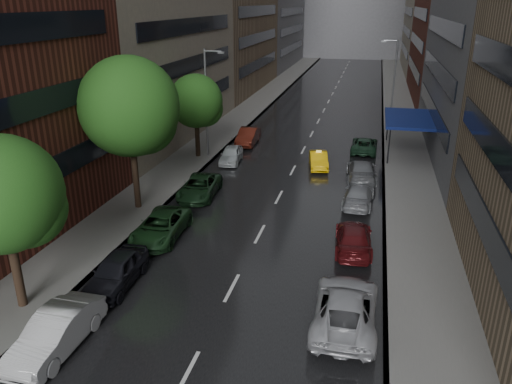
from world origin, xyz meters
TOP-DOWN VIEW (x-y plane):
  - road at (0.00, 50.00)m, footprint 14.00×140.00m
  - sidewalk_left at (-9.00, 50.00)m, footprint 4.00×140.00m
  - sidewalk_right at (9.00, 50.00)m, footprint 4.00×140.00m
  - tree_near at (-8.60, 6.34)m, footprint 4.95×4.95m
  - tree_mid at (-8.60, 17.92)m, footprint 6.16×6.16m
  - tree_far at (-8.60, 29.66)m, footprint 4.50×4.50m
  - taxi at (1.90, 29.20)m, footprint 2.07×4.14m
  - parked_cars_left at (-5.40, 17.79)m, footprint 2.62×35.36m
  - parked_cars_right at (5.40, 18.12)m, footprint 2.63×38.01m
  - street_lamp_left at (-7.72, 30.00)m, footprint 1.74×0.22m
  - street_lamp_right at (7.72, 45.00)m, footprint 1.74×0.22m
  - awning at (8.98, 35.00)m, footprint 4.00×8.00m

SIDE VIEW (x-z plane):
  - road at x=0.00m, z-range 0.00..0.01m
  - sidewalk_left at x=-9.00m, z-range 0.00..0.15m
  - sidewalk_right at x=9.00m, z-range 0.00..0.15m
  - taxi at x=1.90m, z-range 0.00..1.30m
  - parked_cars_right at x=5.40m, z-range -0.06..1.51m
  - parked_cars_left at x=-5.40m, z-range -0.05..1.52m
  - awning at x=8.98m, z-range 1.57..4.70m
  - street_lamp_left at x=-7.72m, z-range 0.39..9.39m
  - street_lamp_right at x=7.72m, z-range 0.39..9.39m
  - tree_far at x=-8.60m, z-range 1.32..8.49m
  - tree_near at x=-8.60m, z-range 1.45..9.34m
  - tree_mid at x=-8.60m, z-range 1.81..11.63m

